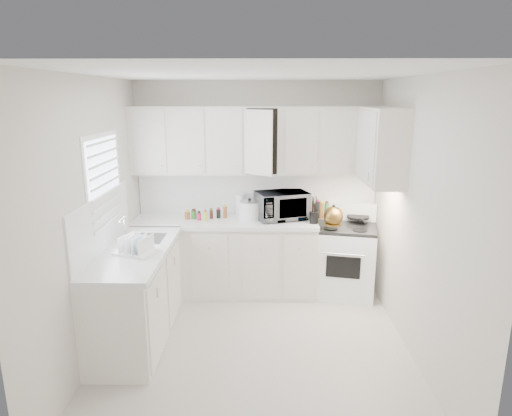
{
  "coord_description": "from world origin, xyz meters",
  "views": [
    {
      "loc": [
        0.06,
        -3.94,
        2.42
      ],
      "look_at": [
        0.0,
        0.7,
        1.25
      ],
      "focal_mm": 31.32,
      "sensor_mm": 36.0,
      "label": 1
    }
  ],
  "objects_px": {
    "stove": "(344,251)",
    "microwave": "(282,203)",
    "utensil_crock": "(314,210)",
    "rice_cooker": "(250,209)",
    "dish_rack": "(135,243)",
    "tea_kettle": "(333,215)"
  },
  "relations": [
    {
      "from": "stove",
      "to": "microwave",
      "type": "bearing_deg",
      "value": -175.03
    },
    {
      "from": "utensil_crock",
      "to": "rice_cooker",
      "type": "bearing_deg",
      "value": 168.04
    },
    {
      "from": "stove",
      "to": "dish_rack",
      "type": "bearing_deg",
      "value": -140.41
    },
    {
      "from": "tea_kettle",
      "to": "dish_rack",
      "type": "bearing_deg",
      "value": -168.63
    },
    {
      "from": "rice_cooker",
      "to": "utensil_crock",
      "type": "distance_m",
      "value": 0.78
    },
    {
      "from": "rice_cooker",
      "to": "utensil_crock",
      "type": "bearing_deg",
      "value": -27.89
    },
    {
      "from": "microwave",
      "to": "dish_rack",
      "type": "xyz_separation_m",
      "value": [
        -1.45,
        -1.27,
        -0.1
      ]
    },
    {
      "from": "microwave",
      "to": "stove",
      "type": "bearing_deg",
      "value": -26.11
    },
    {
      "from": "rice_cooker",
      "to": "tea_kettle",
      "type": "bearing_deg",
      "value": -28.46
    },
    {
      "from": "tea_kettle",
      "to": "utensil_crock",
      "type": "bearing_deg",
      "value": 150.5
    },
    {
      "from": "microwave",
      "to": "rice_cooker",
      "type": "distance_m",
      "value": 0.4
    },
    {
      "from": "dish_rack",
      "to": "utensil_crock",
      "type": "bearing_deg",
      "value": 50.17
    },
    {
      "from": "stove",
      "to": "rice_cooker",
      "type": "height_order",
      "value": "rice_cooker"
    },
    {
      "from": "tea_kettle",
      "to": "dish_rack",
      "type": "relative_size",
      "value": 0.77
    },
    {
      "from": "stove",
      "to": "rice_cooker",
      "type": "distance_m",
      "value": 1.28
    },
    {
      "from": "stove",
      "to": "microwave",
      "type": "xyz_separation_m",
      "value": [
        -0.77,
        0.09,
        0.59
      ]
    },
    {
      "from": "stove",
      "to": "microwave",
      "type": "height_order",
      "value": "microwave"
    },
    {
      "from": "rice_cooker",
      "to": "utensil_crock",
      "type": "xyz_separation_m",
      "value": [
        0.77,
        -0.16,
        0.03
      ]
    },
    {
      "from": "microwave",
      "to": "utensil_crock",
      "type": "xyz_separation_m",
      "value": [
        0.37,
        -0.2,
        -0.04
      ]
    },
    {
      "from": "dish_rack",
      "to": "stove",
      "type": "bearing_deg",
      "value": 47.6
    },
    {
      "from": "stove",
      "to": "microwave",
      "type": "distance_m",
      "value": 0.97
    },
    {
      "from": "tea_kettle",
      "to": "microwave",
      "type": "relative_size",
      "value": 0.47
    }
  ]
}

